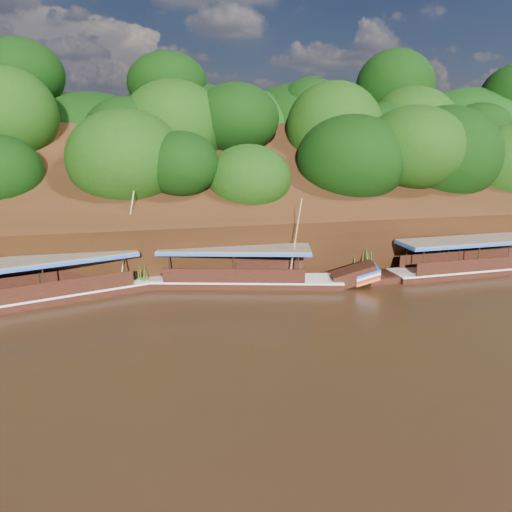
# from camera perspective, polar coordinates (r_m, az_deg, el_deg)

# --- Properties ---
(ground) EXTENTS (160.00, 160.00, 0.00)m
(ground) POSITION_cam_1_polar(r_m,az_deg,el_deg) (23.43, 5.77, -9.16)
(ground) COLOR black
(ground) RESTS_ON ground
(riverbank) EXTENTS (120.00, 30.06, 19.40)m
(riverbank) POSITION_cam_1_polar(r_m,az_deg,el_deg) (44.23, -3.49, 4.75)
(riverbank) COLOR black
(riverbank) RESTS_ON ground
(boat_0) EXTENTS (14.48, 2.74, 5.44)m
(boat_0) POSITION_cam_1_polar(r_m,az_deg,el_deg) (36.48, 24.87, -0.89)
(boat_0) COLOR black
(boat_0) RESTS_ON ground
(boat_1) EXTENTS (13.82, 5.17, 5.99)m
(boat_1) POSITION_cam_1_polar(r_m,az_deg,el_deg) (30.40, 0.25, -2.38)
(boat_1) COLOR black
(boat_1) RESTS_ON ground
(boat_2) EXTENTS (15.53, 6.57, 6.26)m
(boat_2) POSITION_cam_1_polar(r_m,az_deg,el_deg) (30.23, -20.14, -3.36)
(boat_2) COLOR black
(boat_2) RESTS_ON ground
(reeds) EXTENTS (49.17, 2.38, 2.15)m
(reeds) POSITION_cam_1_polar(r_m,az_deg,el_deg) (31.14, -5.26, -1.36)
(reeds) COLOR #235816
(reeds) RESTS_ON ground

